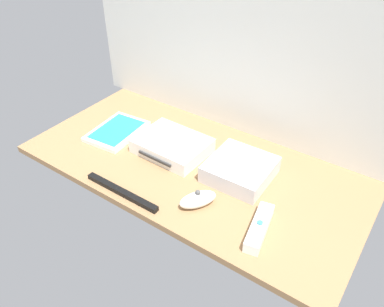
{
  "coord_description": "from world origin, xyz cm",
  "views": [
    {
      "loc": [
        50.94,
        -72.87,
        70.29
      ],
      "look_at": [
        0.0,
        0.0,
        4.0
      ],
      "focal_mm": 36.08,
      "sensor_mm": 36.0,
      "label": 1
    }
  ],
  "objects_px": {
    "mini_computer": "(240,169)",
    "remote_wand": "(259,228)",
    "game_console": "(172,145)",
    "game_case": "(117,131)",
    "sensor_bar": "(122,192)",
    "remote_nunchuk": "(198,199)"
  },
  "relations": [
    {
      "from": "mini_computer",
      "to": "remote_wand",
      "type": "distance_m",
      "value": 0.21
    },
    {
      "from": "game_console",
      "to": "game_case",
      "type": "bearing_deg",
      "value": -172.33
    },
    {
      "from": "mini_computer",
      "to": "sensor_bar",
      "type": "relative_size",
      "value": 0.72
    },
    {
      "from": "remote_wand",
      "to": "remote_nunchuk",
      "type": "relative_size",
      "value": 1.41
    },
    {
      "from": "remote_nunchuk",
      "to": "sensor_bar",
      "type": "bearing_deg",
      "value": -125.07
    },
    {
      "from": "game_case",
      "to": "remote_wand",
      "type": "relative_size",
      "value": 1.32
    },
    {
      "from": "game_case",
      "to": "sensor_bar",
      "type": "distance_m",
      "value": 0.3
    },
    {
      "from": "game_console",
      "to": "remote_wand",
      "type": "distance_m",
      "value": 0.39
    },
    {
      "from": "remote_wand",
      "to": "remote_nunchuk",
      "type": "height_order",
      "value": "remote_nunchuk"
    },
    {
      "from": "game_case",
      "to": "remote_wand",
      "type": "distance_m",
      "value": 0.59
    },
    {
      "from": "mini_computer",
      "to": "remote_nunchuk",
      "type": "distance_m",
      "value": 0.17
    },
    {
      "from": "game_console",
      "to": "remote_nunchuk",
      "type": "relative_size",
      "value": 1.97
    },
    {
      "from": "sensor_bar",
      "to": "remote_wand",
      "type": "bearing_deg",
      "value": 13.76
    },
    {
      "from": "mini_computer",
      "to": "sensor_bar",
      "type": "height_order",
      "value": "mini_computer"
    },
    {
      "from": "game_case",
      "to": "remote_nunchuk",
      "type": "bearing_deg",
      "value": -22.38
    },
    {
      "from": "game_case",
      "to": "sensor_bar",
      "type": "xyz_separation_m",
      "value": [
        0.22,
        -0.21,
        -0.0
      ]
    },
    {
      "from": "sensor_bar",
      "to": "remote_nunchuk",
      "type": "bearing_deg",
      "value": 22.93
    },
    {
      "from": "remote_wand",
      "to": "remote_nunchuk",
      "type": "distance_m",
      "value": 0.17
    },
    {
      "from": "mini_computer",
      "to": "remote_nunchuk",
      "type": "bearing_deg",
      "value": -100.9
    },
    {
      "from": "mini_computer",
      "to": "remote_wand",
      "type": "height_order",
      "value": "mini_computer"
    },
    {
      "from": "game_console",
      "to": "sensor_bar",
      "type": "xyz_separation_m",
      "value": [
        0.01,
        -0.23,
        -0.01
      ]
    },
    {
      "from": "mini_computer",
      "to": "remote_wand",
      "type": "relative_size",
      "value": 1.14
    }
  ]
}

